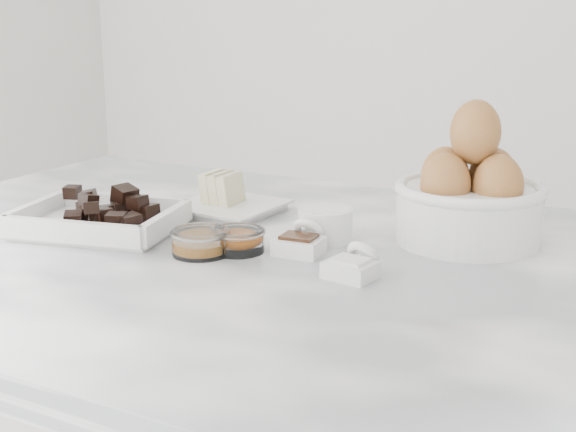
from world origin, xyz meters
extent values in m
cube|color=white|center=(0.00, 0.00, 0.92)|extent=(1.20, 0.80, 0.04)
cube|color=white|center=(-0.24, -0.03, 0.95)|extent=(0.23, 0.19, 0.01)
cube|color=white|center=(-0.14, 0.14, 0.95)|extent=(0.13, 0.13, 0.01)
cube|color=white|center=(-0.14, 0.14, 0.95)|extent=(0.15, 0.15, 0.00)
cylinder|color=white|center=(0.05, 0.08, 0.96)|extent=(0.07, 0.07, 0.04)
cylinder|color=white|center=(0.05, 0.08, 0.98)|extent=(0.06, 0.06, 0.01)
cylinder|color=white|center=(0.21, 0.16, 0.98)|extent=(0.19, 0.19, 0.07)
torus|color=white|center=(0.21, 0.16, 1.01)|extent=(0.19, 0.19, 0.02)
ellipsoid|color=#AA7136|center=(0.25, 0.17, 1.02)|extent=(0.06, 0.06, 0.08)
ellipsoid|color=#AA7136|center=(0.17, 0.15, 1.02)|extent=(0.06, 0.06, 0.08)
ellipsoid|color=#AA7136|center=(0.22, 0.20, 1.02)|extent=(0.06, 0.06, 0.08)
ellipsoid|color=#AA7136|center=(0.21, 0.12, 1.02)|extent=(0.06, 0.06, 0.08)
ellipsoid|color=#AA7136|center=(0.21, 0.16, 1.08)|extent=(0.06, 0.06, 0.08)
cylinder|color=white|center=(-0.06, -0.05, 0.95)|extent=(0.07, 0.07, 0.03)
torus|color=white|center=(-0.06, -0.05, 0.97)|extent=(0.07, 0.07, 0.01)
cylinder|color=orange|center=(-0.06, -0.05, 0.95)|extent=(0.05, 0.05, 0.01)
cylinder|color=white|center=(-0.02, -0.02, 0.95)|extent=(0.06, 0.06, 0.03)
torus|color=white|center=(-0.02, -0.02, 0.97)|extent=(0.07, 0.07, 0.01)
ellipsoid|color=orange|center=(-0.02, -0.02, 0.95)|extent=(0.04, 0.04, 0.02)
cube|color=white|center=(0.05, 0.01, 0.95)|extent=(0.06, 0.05, 0.02)
cube|color=#32190B|center=(0.05, 0.01, 0.96)|extent=(0.04, 0.04, 0.00)
torus|color=white|center=(0.04, 0.04, 0.96)|extent=(0.05, 0.04, 0.04)
cube|color=white|center=(0.14, -0.04, 0.95)|extent=(0.06, 0.05, 0.02)
cube|color=white|center=(0.14, -0.04, 0.96)|extent=(0.04, 0.04, 0.00)
torus|color=white|center=(0.14, -0.02, 0.96)|extent=(0.04, 0.04, 0.04)
camera|label=1|loc=(0.48, -0.82, 1.24)|focal=50.00mm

